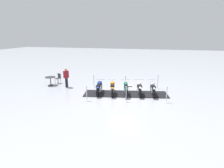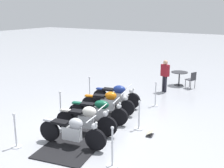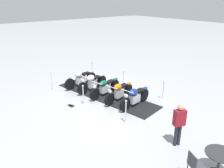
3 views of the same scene
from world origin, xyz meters
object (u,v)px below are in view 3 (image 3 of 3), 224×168
at_px(motorcycle_chrome, 80,79).
at_px(motorcycle_navy, 135,97).
at_px(bystander_person, 179,121).
at_px(stanchion_left_rear, 163,94).
at_px(stanchion_left_front, 92,72).
at_px(cafe_chair_near_table, 195,165).
at_px(stanchion_right_mid, 83,99).
at_px(cafe_table, 220,158).
at_px(motorcycle_cream, 92,82).
at_px(stanchion_left_mid, 123,81).
at_px(stanchion_right_rear, 126,115).
at_px(motorcycle_copper, 119,92).
at_px(motorcycle_forest, 105,87).
at_px(info_placard, 71,105).
at_px(stanchion_right_front, 52,85).

distance_m(motorcycle_chrome, motorcycle_navy, 3.88).
bearing_deg(bystander_person, stanchion_left_rear, -22.48).
distance_m(stanchion_left_front, cafe_chair_near_table, 9.51).
distance_m(motorcycle_chrome, stanchion_right_mid, 2.46).
distance_m(stanchion_left_front, cafe_table, 9.65).
height_order(motorcycle_cream, cafe_chair_near_table, motorcycle_cream).
relative_size(stanchion_left_mid, stanchion_left_front, 0.97).
height_order(stanchion_right_rear, cafe_chair_near_table, stanchion_right_rear).
bearing_deg(motorcycle_copper, stanchion_left_mid, -150.64).
xyz_separation_m(motorcycle_copper, cafe_table, (5.69, -0.93, 0.07)).
bearing_deg(motorcycle_chrome, motorcycle_copper, 92.13).
height_order(motorcycle_forest, motorcycle_copper, motorcycle_forest).
relative_size(motorcycle_copper, stanchion_left_front, 1.97).
relative_size(stanchion_left_front, stanchion_right_rear, 1.02).
relative_size(motorcycle_copper, cafe_table, 2.44).
height_order(stanchion_right_mid, info_placard, stanchion_right_mid).
xyz_separation_m(info_placard, cafe_chair_near_table, (6.33, 0.52, 0.46)).
xyz_separation_m(motorcycle_copper, stanchion_right_mid, (-0.68, -1.66, -0.17)).
distance_m(stanchion_left_mid, cafe_chair_near_table, 7.29).
height_order(stanchion_left_rear, stanchion_right_mid, same).
relative_size(stanchion_right_front, info_placard, 3.01).
height_order(motorcycle_copper, stanchion_right_front, stanchion_right_front).
height_order(motorcycle_navy, stanchion_left_front, stanchion_left_front).
height_order(motorcycle_chrome, cafe_chair_near_table, motorcycle_chrome).
height_order(stanchion_right_front, stanchion_left_rear, stanchion_right_front).
bearing_deg(stanchion_right_rear, stanchion_left_mid, 140.61).
distance_m(stanchion_left_front, stanchion_right_front, 3.08).
bearing_deg(motorcycle_forest, motorcycle_copper, 87.75).
height_order(motorcycle_copper, cafe_table, motorcycle_copper).
bearing_deg(info_placard, stanchion_left_front, -58.17).
height_order(motorcycle_copper, info_placard, motorcycle_copper).
bearing_deg(motorcycle_cream, stanchion_right_front, -47.82).
bearing_deg(stanchion_left_front, motorcycle_copper, -13.24).
xyz_separation_m(motorcycle_cream, bystander_person, (5.98, -0.36, 0.43)).
bearing_deg(info_placard, cafe_table, -179.75).
xyz_separation_m(stanchion_left_rear, cafe_chair_near_table, (4.08, -3.52, 0.21)).
xyz_separation_m(stanchion_right_rear, bystander_person, (2.22, 0.46, 0.57)).
height_order(stanchion_right_front, info_placard, stanchion_right_front).
relative_size(stanchion_right_front, cafe_chair_near_table, 1.29).
distance_m(stanchion_left_mid, stanchion_right_rear, 4.02).
relative_size(cafe_table, cafe_chair_near_table, 1.00).
bearing_deg(cafe_chair_near_table, motorcycle_navy, 89.94).
bearing_deg(stanchion_right_mid, motorcycle_cream, 133.40).
bearing_deg(cafe_chair_near_table, motorcycle_forest, 99.35).
relative_size(motorcycle_copper, cafe_chair_near_table, 2.43).
bearing_deg(motorcycle_navy, cafe_chair_near_table, 58.40).
distance_m(stanchion_left_front, stanchion_left_rear, 5.17).
xyz_separation_m(stanchion_left_front, stanchion_left_rear, (5.08, 0.95, -0.05)).
height_order(motorcycle_forest, motorcycle_navy, motorcycle_navy).
xyz_separation_m(cafe_chair_near_table, bystander_person, (-1.30, 0.96, 0.44)).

